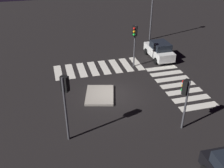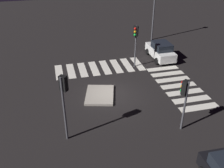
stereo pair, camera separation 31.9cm
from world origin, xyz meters
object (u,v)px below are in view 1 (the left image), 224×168
object	(u,v)px
traffic_island	(100,95)
traffic_light_west	(65,93)
traffic_light_east	(135,36)
car_white	(159,50)
traffic_light_south	(185,93)

from	to	relation	value
traffic_island	traffic_light_west	world-z (taller)	traffic_light_west
traffic_island	traffic_light_east	bearing A→B (deg)	-44.83
traffic_island	car_white	distance (m)	9.77
traffic_island	car_white	world-z (taller)	car_white
traffic_light_east	traffic_island	bearing A→B (deg)	-7.68
traffic_light_south	traffic_island	bearing A→B (deg)	7.05
traffic_light_south	traffic_light_east	distance (m)	9.79
traffic_island	traffic_light_east	distance (m)	7.05
traffic_light_west	traffic_light_east	xyz separation A→B (m)	(8.92, -7.43, -0.22)
car_white	traffic_light_south	size ratio (longest dim) A/B	1.17
car_white	traffic_light_west	world-z (taller)	traffic_light_west
traffic_light_south	traffic_light_east	xyz separation A→B (m)	(9.78, 0.02, 0.42)
traffic_light_west	car_white	bearing A→B (deg)	-4.22
car_white	traffic_light_south	bearing A→B (deg)	162.93
traffic_island	traffic_light_west	size ratio (longest dim) A/B	0.77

